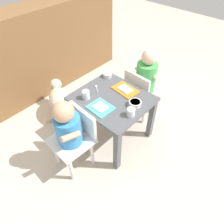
{
  "coord_description": "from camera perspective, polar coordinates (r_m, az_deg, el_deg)",
  "views": [
    {
      "loc": [
        -0.91,
        -0.82,
        1.49
      ],
      "look_at": [
        0.0,
        0.0,
        0.29
      ],
      "focal_mm": 32.95,
      "sensor_mm": 36.0,
      "label": 1
    }
  ],
  "objects": [
    {
      "name": "dining_table",
      "position": [
        1.66,
        0.0,
        1.82
      ],
      "size": [
        0.51,
        0.57,
        0.45
      ],
      "color": "#515459",
      "rests_on": "ground"
    },
    {
      "name": "veggie_bowl_far",
      "position": [
        1.83,
        -1.27,
        10.31
      ],
      "size": [
        0.08,
        0.08,
        0.04
      ],
      "color": "silver",
      "rests_on": "dining_table"
    },
    {
      "name": "dog",
      "position": [
        2.05,
        -14.57,
        3.8
      ],
      "size": [
        0.33,
        0.41,
        0.3
      ],
      "color": "beige",
      "rests_on": "ground"
    },
    {
      "name": "seated_child_left",
      "position": [
        1.45,
        -11.69,
        -4.45
      ],
      "size": [
        0.3,
        0.3,
        0.66
      ],
      "color": "silver",
      "rests_on": "ground"
    },
    {
      "name": "food_tray_left",
      "position": [
        1.52,
        -3.19,
        1.28
      ],
      "size": [
        0.16,
        0.18,
        0.02
      ],
      "color": "#4CC6BC",
      "rests_on": "dining_table"
    },
    {
      "name": "ground_plane",
      "position": [
        1.93,
        0.0,
        -6.15
      ],
      "size": [
        7.0,
        7.0,
        0.0
      ],
      "primitive_type": "plane",
      "color": "beige"
    },
    {
      "name": "water_cup_right",
      "position": [
        1.46,
        5.27,
        -0.19
      ],
      "size": [
        0.06,
        0.06,
        0.06
      ],
      "color": "white",
      "rests_on": "dining_table"
    },
    {
      "name": "food_tray_right",
      "position": [
        1.68,
        3.69,
        6.23
      ],
      "size": [
        0.16,
        0.22,
        0.02
      ],
      "color": "orange",
      "rests_on": "dining_table"
    },
    {
      "name": "kitchen_cabinet_back",
      "position": [
        2.35,
        -20.49,
        15.09
      ],
      "size": [
        2.01,
        0.33,
        0.88
      ],
      "primitive_type": "cube",
      "color": "brown",
      "rests_on": "ground"
    },
    {
      "name": "cereal_bowl_left_side",
      "position": [
        1.54,
        6.42,
        2.4
      ],
      "size": [
        0.09,
        0.09,
        0.04
      ],
      "color": "silver",
      "rests_on": "dining_table"
    },
    {
      "name": "spoon_by_left_tray",
      "position": [
        1.71,
        -4.32,
        6.72
      ],
      "size": [
        0.07,
        0.09,
        0.01
      ],
      "color": "silver",
      "rests_on": "dining_table"
    },
    {
      "name": "seated_child_right",
      "position": [
        1.87,
        9.22,
        9.35
      ],
      "size": [
        0.29,
        0.29,
        0.69
      ],
      "color": "silver",
      "rests_on": "ground"
    },
    {
      "name": "water_cup_left",
      "position": [
        1.6,
        -7.2,
        4.65
      ],
      "size": [
        0.06,
        0.06,
        0.07
      ],
      "color": "white",
      "rests_on": "dining_table"
    }
  ]
}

